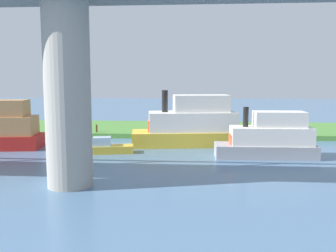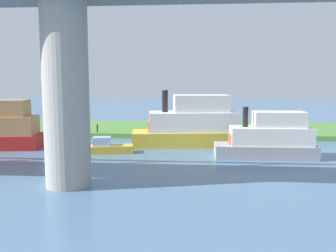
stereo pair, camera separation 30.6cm
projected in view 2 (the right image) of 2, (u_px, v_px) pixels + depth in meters
ground_plane at (166, 139)px, 39.23m from camera, size 160.00×160.00×0.00m
grassy_bank at (171, 129)px, 45.13m from camera, size 80.00×12.00×0.50m
bridge_pylon at (66, 95)px, 21.60m from camera, size 2.62×2.62×10.58m
person_on_bank at (158, 123)px, 42.62m from camera, size 0.42×0.42×1.39m
mooring_post at (97, 128)px, 40.74m from camera, size 0.20×0.20×0.82m
houseboat_blue at (269, 139)px, 29.91m from camera, size 7.94×2.84×4.02m
riverboat_paddlewheel at (107, 147)px, 31.88m from camera, size 4.31×2.22×1.37m
pontoon_yellow at (190, 125)px, 35.34m from camera, size 10.50×4.78×5.17m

